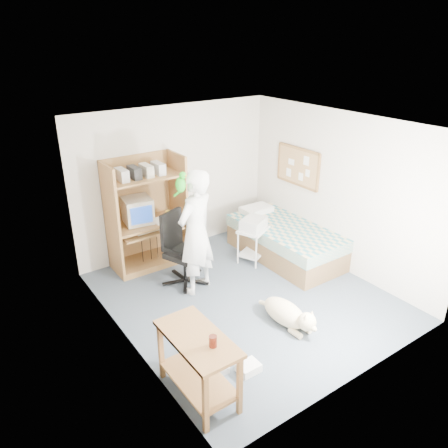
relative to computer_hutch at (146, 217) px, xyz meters
name	(u,v)px	position (x,y,z in m)	size (l,w,h in m)	color
floor	(246,296)	(0.70, -1.74, -0.82)	(4.00, 4.00, 0.00)	#414C58
wall_back	(175,180)	(0.70, 0.26, 0.43)	(3.60, 0.02, 2.50)	beige
wall_right	(339,192)	(2.50, -1.74, 0.43)	(0.02, 4.00, 2.50)	beige
wall_left	(122,254)	(-1.10, -1.74, 0.43)	(0.02, 4.00, 2.50)	beige
ceiling	(250,125)	(0.70, -1.74, 1.68)	(3.60, 4.00, 0.02)	white
computer_hutch	(146,217)	(0.00, 0.00, 0.00)	(1.20, 0.63, 1.80)	olive
bed	(285,241)	(2.00, -1.12, -0.53)	(1.02, 2.02, 0.66)	brown
side_desk	(198,357)	(-0.85, -2.94, -0.33)	(0.50, 1.00, 0.75)	brown
corkboard	(298,167)	(2.47, -0.84, 0.63)	(0.04, 0.94, 0.66)	#A27248
office_chair	(182,258)	(0.16, -0.84, -0.42)	(0.64, 0.65, 1.12)	black
person	(196,233)	(0.23, -1.15, 0.11)	(0.68, 0.45, 1.86)	white
parrot	(181,183)	(0.03, -1.14, 0.88)	(0.14, 0.23, 0.38)	#138714
dog	(288,314)	(0.75, -2.58, -0.65)	(0.37, 1.03, 0.38)	beige
printer_cart	(253,240)	(1.46, -0.93, -0.43)	(0.61, 0.56, 0.59)	silver
printer	(253,224)	(1.46, -0.93, -0.14)	(0.42, 0.32, 0.18)	beige
crt_monitor	(137,210)	(-0.13, 0.01, 0.15)	(0.48, 0.50, 0.40)	beige
keyboard	(149,230)	(-0.05, -0.16, -0.15)	(0.45, 0.16, 0.03)	beige
pencil_cup	(168,214)	(0.35, -0.09, 0.00)	(0.08, 0.08, 0.12)	gold
drink_glass	(213,341)	(-0.80, -3.15, -0.01)	(0.08, 0.08, 0.12)	#43140A
floor_box_a	(249,368)	(-0.21, -2.97, -0.77)	(0.25, 0.20, 0.10)	white
floor_box_b	(218,367)	(-0.48, -2.77, -0.78)	(0.18, 0.22, 0.08)	#B4B4AF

